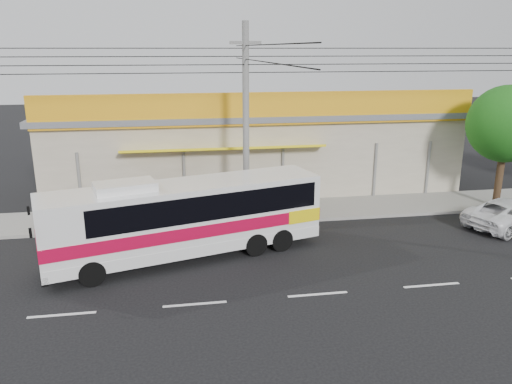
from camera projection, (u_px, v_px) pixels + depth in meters
The scene contains 10 objects.
ground at pixel (299, 263), 18.67m from camera, with size 120.00×120.00×0.00m, color black.
sidewalk at pixel (269, 212), 24.34m from camera, with size 30.00×3.20×0.15m, color gray.
lane_markings at pixel (318, 294), 16.31m from camera, with size 50.00×0.12×0.01m, color silver, non-canonical shape.
storefront_building at pixel (251, 146), 28.97m from camera, with size 22.60×9.20×5.70m.
coach_bus at pixel (190, 214), 18.85m from camera, with size 10.69×4.97×3.23m.
motorbike_red at pixel (64, 216), 21.70m from camera, with size 0.74×2.13×1.12m, color #96210A.
motorbike_dark at pixel (69, 204), 23.72m from camera, with size 0.44×1.57×0.94m, color black.
white_car at pixel (510, 213), 22.33m from camera, with size 2.12×4.60×1.28m, color silver.
utility_pole at pixel (246, 59), 21.00m from camera, with size 34.00×14.00×8.86m.
tree_near at pixel (509, 127), 23.82m from camera, with size 3.69×3.69×6.12m.
Camera 1 is at (-4.41, -16.71, 7.74)m, focal length 35.00 mm.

